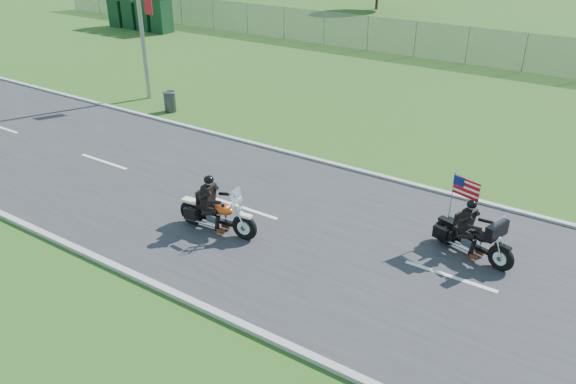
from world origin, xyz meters
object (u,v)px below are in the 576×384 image
Objects in this scene: porta_toilet_c at (132,12)px; motorcycle_follow at (473,238)px; trash_can at (170,102)px; porta_toilet_d at (119,10)px; motorcycle_lead at (216,215)px; porta_toilet_b at (147,13)px; porta_toilet_a at (161,15)px.

porta_toilet_c reaches higher than motorcycle_follow.
trash_can is at bearing -38.44° from porta_toilet_c.
porta_toilet_c is at bearing 0.00° from porta_toilet_d.
trash_can is (-7.96, 6.52, -0.10)m from motorcycle_lead.
porta_toilet_b is 28.28m from motorcycle_lead.
porta_toilet_d is at bearing 180.00° from porta_toilet_b.
motorcycle_follow is 2.63× the size of trash_can.
porta_toilet_b is 2.77× the size of trash_can.
trash_can is at bearing -179.72° from motorcycle_follow.
porta_toilet_a is 4.20m from porta_toilet_d.
porta_toilet_a and porta_toilet_b have the same top height.
motorcycle_lead is (24.30, -18.37, -0.64)m from porta_toilet_d.
motorcycle_lead is (20.10, -18.37, -0.64)m from porta_toilet_a.
porta_toilet_d is at bearing 144.04° from trash_can.
porta_toilet_b is 2.80m from porta_toilet_d.
porta_toilet_a is 2.77× the size of trash_can.
motorcycle_follow is at bearing -28.72° from porta_toilet_c.
porta_toilet_d reaches higher than motorcycle_follow.
porta_toilet_c is 1.40m from porta_toilet_d.
porta_toilet_d reaches higher than motorcycle_lead.
porta_toilet_c is 1.05× the size of motorcycle_follow.
porta_toilet_b is at bearing 0.00° from porta_toilet_c.
porta_toilet_b is 1.05× the size of motorcycle_follow.
porta_toilet_a is 2.80m from porta_toilet_c.
porta_toilet_b is 1.00× the size of porta_toilet_d.
porta_toilet_a reaches higher than motorcycle_lead.
trash_can is at bearing 135.37° from motorcycle_lead.
porta_toilet_c is 1.00× the size of porta_toilet_d.
motorcycle_follow is (26.11, -15.84, -0.63)m from porta_toilet_a.
porta_toilet_a is at bearing 0.00° from porta_toilet_b.
motorcycle_follow reaches higher than trash_can.
porta_toilet_c is 32.97m from motorcycle_follow.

